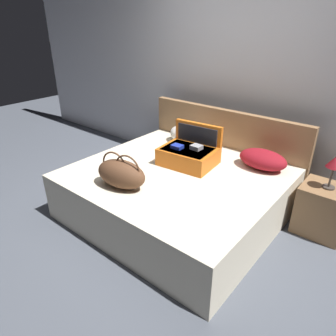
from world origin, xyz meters
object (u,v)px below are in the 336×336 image
Objects in this scene: pillow_near_headboard at (263,159)px; bed at (176,193)px; hard_case_large at (189,153)px; duffel_bag at (121,174)px; nightstand at (322,210)px; table_lamp at (334,164)px; pillow_center_head at (185,134)px.

bed is at bearing -134.15° from pillow_near_headboard.
duffel_bag is at bearing -108.45° from hard_case_large.
table_lamp is at bearing 0.00° from nightstand.
bed is 0.93m from pillow_center_head.
pillow_near_headboard is at bearing 55.03° from duffel_bag.
pillow_center_head is at bearing 100.31° from duffel_bag.
hard_case_large is 1.21× the size of nightstand.
table_lamp reaches higher than pillow_near_headboard.
bed is at bearing -152.82° from nightstand.
pillow_center_head is at bearing 177.57° from nightstand.
table_lamp is (1.50, 1.21, 0.10)m from duffel_bag.
table_lamp is at bearing -2.43° from pillow_center_head.
duffel_bag is 1.97m from nightstand.
nightstand is at bearing -2.43° from pillow_center_head.
pillow_near_headboard is 1.02× the size of nightstand.
hard_case_large reaches higher than pillow_near_headboard.
pillow_center_head reaches higher than bed.
nightstand is at bearing 0.00° from table_lamp.
pillow_near_headboard is (0.84, 1.20, -0.04)m from duffel_bag.
hard_case_large reaches higher than bed.
pillow_near_headboard is 1.56× the size of table_lamp.
bed is 3.36× the size of hard_case_large.
bed is 3.75× the size of duffel_bag.
nightstand is (1.50, 1.21, -0.39)m from duffel_bag.
bed is 1.52m from table_lamp.
hard_case_large is at bearing 96.25° from bed.
duffel_bag reaches higher than nightstand.
duffel_bag is 1.06× the size of pillow_near_headboard.
hard_case_large is at bearing -148.94° from pillow_near_headboard.
nightstand is at bearing 11.67° from hard_case_large.
duffel_bag is at bearing -140.95° from table_lamp.
nightstand is (1.73, -0.07, -0.36)m from pillow_center_head.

